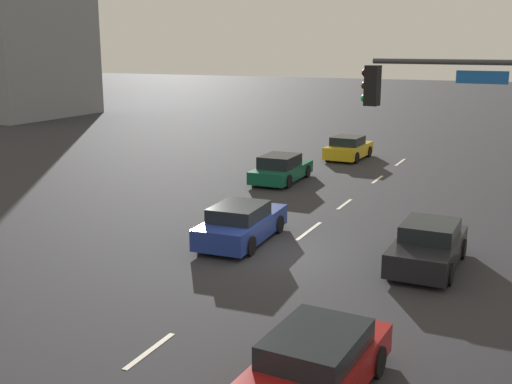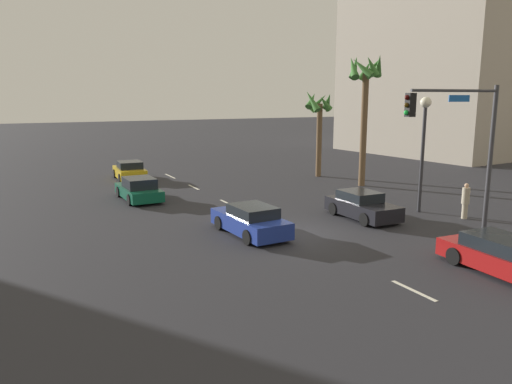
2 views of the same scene
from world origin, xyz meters
name	(u,v)px [view 2 (image 2 of 2)]	position (x,y,z in m)	size (l,w,h in m)	color
ground_plane	(291,233)	(0.00, 0.00, 0.00)	(220.00, 220.00, 0.00)	#28282D
lane_stripe_0	(170,176)	(-18.00, 0.00, 0.01)	(2.44, 0.14, 0.01)	silver
lane_stripe_1	(194,187)	(-12.69, 0.00, 0.01)	(2.02, 0.14, 0.01)	silver
lane_stripe_2	(227,203)	(-7.09, 0.00, 0.01)	(1.90, 0.14, 0.01)	silver
lane_stripe_3	(263,220)	(-2.74, 0.00, 0.01)	(2.50, 0.14, 0.01)	silver
lane_stripe_4	(414,291)	(7.42, 0.00, 0.01)	(1.86, 0.14, 0.01)	silver
car_0	(505,257)	(7.69, 3.87, 0.59)	(4.74, 2.13, 1.26)	maroon
car_1	(362,206)	(-0.76, 4.56, 0.63)	(4.10, 1.94, 1.34)	black
car_2	(251,221)	(-0.63, -1.71, 0.63)	(4.44, 2.08, 1.34)	navy
car_3	(139,190)	(-10.28, -4.27, 0.62)	(4.39, 2.01, 1.35)	#0F5138
car_4	(130,171)	(-17.88, -3.09, 0.63)	(3.99, 2.09, 1.37)	gold
traffic_signal	(465,135)	(3.37, 6.55, 4.37)	(0.71, 4.88, 6.47)	#38383D
streetlamp	(424,132)	(-0.49, 8.16, 4.21)	(0.56, 0.56, 5.98)	#2D2D33
pedestrian_2	(465,200)	(1.63, 9.08, 0.94)	(0.47, 0.47, 1.79)	#B2A58C
palm_tree_0	(365,86)	(-8.09, 10.43, 6.67)	(2.46, 2.67, 8.80)	brown
palm_tree_2	(319,113)	(-12.87, 10.07, 4.81)	(2.34, 2.46, 6.57)	brown
building_0	(458,15)	(-20.75, 32.85, 14.59)	(18.44, 17.52, 29.18)	#9E9384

